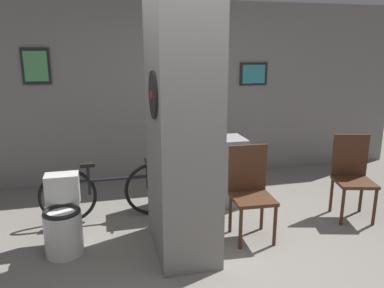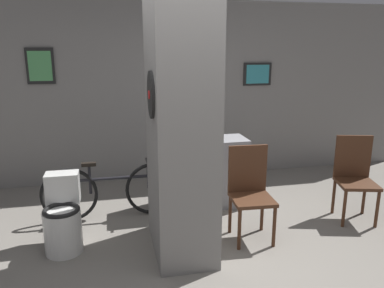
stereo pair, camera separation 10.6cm
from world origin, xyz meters
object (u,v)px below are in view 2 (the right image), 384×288
object	(u,v)px
chair_near_pillar	(250,189)
bicycle	(112,191)
toilet	(63,219)
bottle_tall	(187,131)
chair_by_doorway	(355,175)

from	to	relation	value
chair_near_pillar	bicycle	world-z (taller)	chair_near_pillar
toilet	bicycle	bearing A→B (deg)	52.71
bicycle	bottle_tall	size ratio (longest dim) A/B	5.04
toilet	bicycle	size ratio (longest dim) A/B	0.46
chair_by_doorway	bottle_tall	distance (m)	2.01
toilet	bottle_tall	world-z (taller)	bottle_tall
bottle_tall	bicycle	bearing A→B (deg)	-171.96
chair_by_doorway	bottle_tall	world-z (taller)	bottle_tall
chair_by_doorway	bottle_tall	xyz separation A→B (m)	(-1.82, 0.71, 0.45)
chair_by_doorway	bicycle	size ratio (longest dim) A/B	0.61
toilet	bottle_tall	distance (m)	1.71
chair_near_pillar	chair_by_doorway	bearing A→B (deg)	10.62
bicycle	bottle_tall	distance (m)	1.12
toilet	chair_by_doorway	world-z (taller)	chair_by_doorway
chair_near_pillar	bottle_tall	bearing A→B (deg)	121.73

